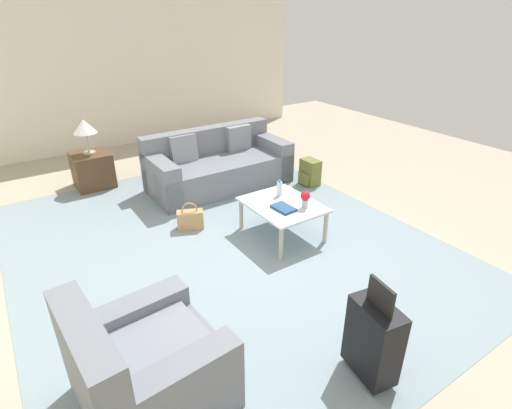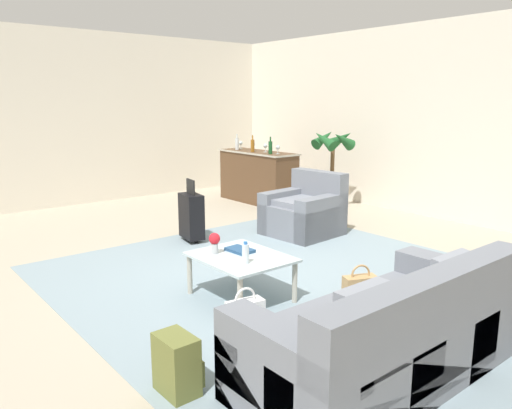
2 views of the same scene
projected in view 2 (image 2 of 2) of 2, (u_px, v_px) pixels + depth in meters
ground_plane at (255, 276)px, 5.45m from camera, size 12.00×12.00×0.00m
wall_back at (460, 122)px, 7.65m from camera, size 10.24×0.12×3.10m
wall_left at (77, 119)px, 8.96m from camera, size 0.12×8.00×3.10m
area_rug at (307, 287)px, 5.11m from camera, size 5.20×4.40×0.01m
couch at (392, 340)px, 3.35m from camera, size 0.96×2.10×0.84m
armchair at (306, 213)px, 7.11m from camera, size 0.97×0.97×0.88m
coffee_table at (241, 261)px, 4.76m from camera, size 0.91×0.75×0.43m
water_bottle at (246, 253)px, 4.51m from camera, size 0.06×0.06×0.20m
coffee_table_book at (240, 250)px, 4.88m from camera, size 0.28×0.20×0.03m
flower_vase at (214, 241)px, 4.79m from camera, size 0.11×0.11×0.21m
bar_console at (258, 176)px, 9.30m from camera, size 1.67×0.60×0.95m
wine_glass_leftmost at (241, 143)px, 9.65m from camera, size 0.08×0.08×0.15m
wine_glass_left_of_centre at (253, 145)px, 9.36m from camera, size 0.08×0.08×0.15m
wine_glass_right_of_centre at (265, 146)px, 9.06m from camera, size 0.08×0.08×0.15m
wine_glass_rightmost at (278, 148)px, 8.74m from camera, size 0.08×0.08×0.15m
wine_bottle_clear at (237, 144)px, 9.49m from camera, size 0.07×0.07×0.30m
wine_bottle_amber at (253, 145)px, 9.13m from camera, size 0.07×0.07×0.30m
wine_bottle_green at (270, 147)px, 8.75m from camera, size 0.07×0.07×0.30m
suitcase_black at (191, 215)px, 6.71m from camera, size 0.43×0.28×0.85m
handbag_tan at (360, 287)px, 4.75m from camera, size 0.26×0.35×0.36m
handbag_white at (245, 313)px, 4.18m from camera, size 0.19×0.34×0.36m
backpack_olive at (178, 365)px, 3.24m from camera, size 0.30×0.25×0.40m
potted_palm at (332, 165)px, 8.63m from camera, size 0.64×0.64×1.42m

